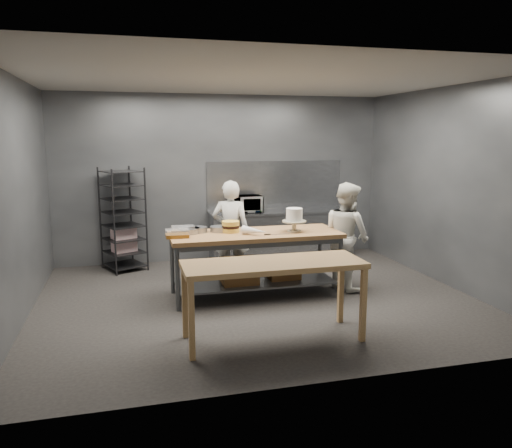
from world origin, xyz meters
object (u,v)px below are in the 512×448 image
at_px(speed_rack, 123,220).
at_px(chef_right, 347,236).
at_px(work_table, 256,256).
at_px(near_counter, 273,269).
at_px(chef_behind, 231,231).
at_px(frosted_cake_stand, 294,217).
at_px(layer_cake, 231,227).
at_px(microwave, 247,204).

height_order(speed_rack, chef_right, speed_rack).
xyz_separation_m(work_table, near_counter, (-0.22, -1.58, 0.24)).
bearing_deg(chef_behind, frosted_cake_stand, 151.13).
height_order(speed_rack, layer_cake, speed_rack).
distance_m(work_table, speed_rack, 2.68).
relative_size(speed_rack, chef_right, 1.10).
xyz_separation_m(frosted_cake_stand, layer_cake, (-0.88, 0.18, -0.13)).
bearing_deg(chef_right, work_table, 75.62).
bearing_deg(speed_rack, near_counter, -65.31).
height_order(near_counter, microwave, microwave).
relative_size(speed_rack, chef_behind, 1.10).
relative_size(work_table, chef_right, 1.51).
bearing_deg(speed_rack, chef_behind, -35.08).
height_order(chef_behind, layer_cake, chef_behind).
bearing_deg(near_counter, microwave, 81.14).
xyz_separation_m(chef_behind, layer_cake, (-0.14, -0.68, 0.20)).
bearing_deg(layer_cake, chef_behind, 78.30).
bearing_deg(work_table, frosted_cake_stand, -7.77).
distance_m(chef_right, microwave, 2.26).
relative_size(chef_behind, frosted_cake_stand, 4.69).
xyz_separation_m(chef_right, frosted_cake_stand, (-0.86, -0.10, 0.33)).
relative_size(work_table, near_counter, 1.20).
distance_m(near_counter, layer_cake, 1.71).
xyz_separation_m(speed_rack, microwave, (2.17, 0.08, 0.19)).
bearing_deg(speed_rack, microwave, 2.11).
bearing_deg(frosted_cake_stand, layer_cake, 168.36).
relative_size(work_table, microwave, 4.43).
bearing_deg(work_table, speed_rack, 133.52).
bearing_deg(chef_behind, work_table, 125.00).
distance_m(speed_rack, frosted_cake_stand, 3.11).
relative_size(chef_right, layer_cake, 6.47).
bearing_deg(speed_rack, layer_cake, -50.79).
height_order(chef_behind, microwave, chef_behind).
bearing_deg(frosted_cake_stand, work_table, 172.23).
bearing_deg(microwave, chef_behind, -114.22).
xyz_separation_m(near_counter, microwave, (0.56, 3.59, 0.24)).
xyz_separation_m(work_table, microwave, (0.34, 2.01, 0.48)).
height_order(chef_behind, chef_right, chef_behind).
height_order(work_table, chef_behind, chef_behind).
bearing_deg(work_table, microwave, 80.32).
bearing_deg(frosted_cake_stand, chef_behind, 130.85).
height_order(work_table, layer_cake, layer_cake).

